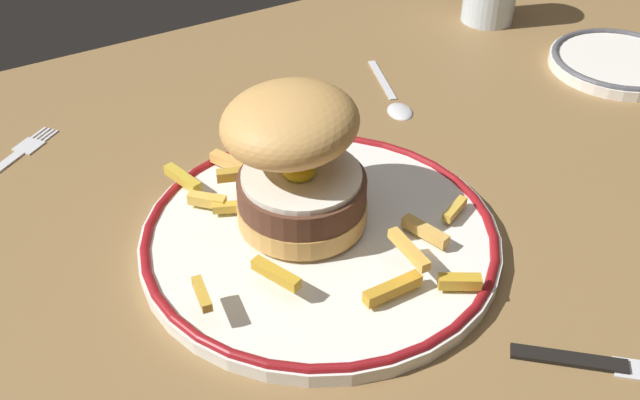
% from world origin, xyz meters
% --- Properties ---
extents(ground_plane, '(1.36, 0.82, 0.04)m').
position_xyz_m(ground_plane, '(0.00, 0.00, -0.02)').
color(ground_plane, olive).
extents(dinner_plate, '(0.30, 0.30, 0.02)m').
position_xyz_m(dinner_plate, '(-0.02, -0.03, 0.01)').
color(dinner_plate, white).
rests_on(dinner_plate, ground_plane).
extents(burger, '(0.14, 0.14, 0.12)m').
position_xyz_m(burger, '(-0.03, -0.01, 0.07)').
color(burger, tan).
rests_on(burger, dinner_plate).
extents(fries_pile, '(0.25, 0.26, 0.03)m').
position_xyz_m(fries_pile, '(-0.02, -0.00, 0.02)').
color(fries_pile, gold).
rests_on(fries_pile, dinner_plate).
extents(side_plate, '(0.16, 0.16, 0.02)m').
position_xyz_m(side_plate, '(0.43, 0.05, 0.01)').
color(side_plate, white).
rests_on(side_plate, ground_plane).
extents(fork, '(0.12, 0.10, 0.00)m').
position_xyz_m(fork, '(-0.22, 0.22, 0.00)').
color(fork, silver).
rests_on(fork, ground_plane).
extents(knife, '(0.14, 0.13, 0.01)m').
position_xyz_m(knife, '(0.09, -0.25, 0.00)').
color(knife, black).
rests_on(knife, ground_plane).
extents(spoon, '(0.06, 0.13, 0.01)m').
position_xyz_m(spoon, '(0.17, 0.12, 0.00)').
color(spoon, silver).
rests_on(spoon, ground_plane).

